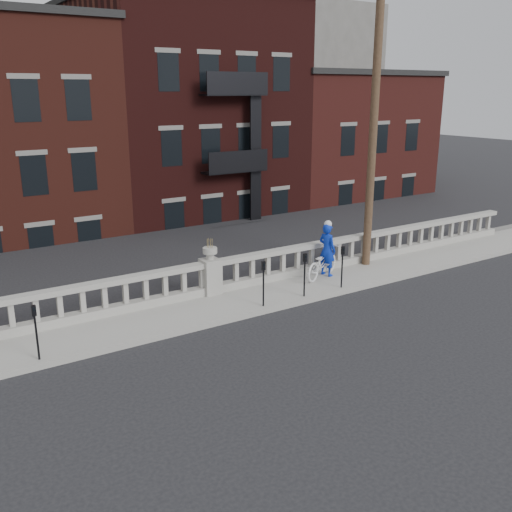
% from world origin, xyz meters
% --- Properties ---
extents(ground, '(120.00, 120.00, 0.00)m').
position_xyz_m(ground, '(0.00, 0.00, 0.00)').
color(ground, black).
rests_on(ground, ground).
extents(sidewalk, '(32.00, 2.20, 0.15)m').
position_xyz_m(sidewalk, '(0.00, 3.00, 0.07)').
color(sidewalk, '#9C9990').
rests_on(sidewalk, ground).
extents(balustrade, '(28.00, 0.34, 1.03)m').
position_xyz_m(balustrade, '(0.00, 3.95, 0.64)').
color(balustrade, '#9C9990').
rests_on(balustrade, sidewalk).
extents(planter_pedestal, '(0.55, 0.55, 1.76)m').
position_xyz_m(planter_pedestal, '(0.00, 3.95, 0.83)').
color(planter_pedestal, '#9C9990').
rests_on(planter_pedestal, sidewalk).
extents(lower_level, '(80.00, 44.00, 20.80)m').
position_xyz_m(lower_level, '(0.56, 23.04, 2.63)').
color(lower_level, '#605E59').
rests_on(lower_level, ground).
extents(utility_pole, '(1.60, 0.28, 10.00)m').
position_xyz_m(utility_pole, '(6.20, 3.60, 5.24)').
color(utility_pole, '#422D1E').
rests_on(utility_pole, sidewalk).
extents(parking_meter_b, '(0.10, 0.09, 1.36)m').
position_xyz_m(parking_meter_b, '(-5.56, 2.15, 1.00)').
color(parking_meter_b, black).
rests_on(parking_meter_b, sidewalk).
extents(parking_meter_c, '(0.10, 0.09, 1.36)m').
position_xyz_m(parking_meter_c, '(0.76, 2.15, 1.00)').
color(parking_meter_c, black).
rests_on(parking_meter_c, sidewalk).
extents(parking_meter_d, '(0.10, 0.09, 1.36)m').
position_xyz_m(parking_meter_d, '(2.26, 2.15, 1.00)').
color(parking_meter_d, black).
rests_on(parking_meter_d, sidewalk).
extents(parking_meter_e, '(0.10, 0.09, 1.36)m').
position_xyz_m(parking_meter_e, '(3.76, 2.15, 1.00)').
color(parking_meter_e, black).
rests_on(parking_meter_e, sidewalk).
extents(bicycle, '(2.07, 1.42, 1.03)m').
position_xyz_m(bicycle, '(3.90, 3.31, 0.67)').
color(bicycle, white).
rests_on(bicycle, sidewalk).
extents(cyclist, '(0.56, 0.73, 1.80)m').
position_xyz_m(cyclist, '(4.17, 3.39, 1.05)').
color(cyclist, '#0B27AA').
rests_on(cyclist, sidewalk).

